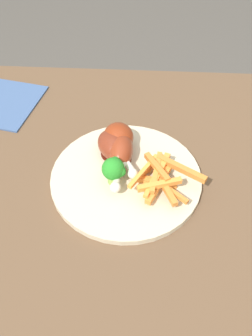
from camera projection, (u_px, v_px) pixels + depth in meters
The scene contains 9 objects.
ground_plane at pixel (127, 335), 1.18m from camera, with size 6.00×6.00×0.00m, color #4C4742.
dining_table at pixel (128, 234), 0.69m from camera, with size 1.13×0.86×0.76m.
dinner_plate at pixel (126, 177), 0.65m from camera, with size 0.28×0.28×0.01m, color beige.
broccoli_floret_front at pixel (114, 170), 0.61m from camera, with size 0.04×0.04×0.06m.
carrot_fries_pile at pixel (160, 176), 0.61m from camera, with size 0.14×0.12×0.04m.
chicken_drumstick_near at pixel (115, 147), 0.66m from camera, with size 0.09×0.13×0.05m.
chicken_drumstick_far at pixel (118, 138), 0.67m from camera, with size 0.07×0.11×0.05m.
chicken_drumstick_extra at pixel (121, 153), 0.65m from camera, with size 0.05×0.14×0.05m.
napkin at pixel (6, 103), 0.80m from camera, with size 0.17×0.14×0.00m, color #3D5684.
Camera 1 is at (0.02, -0.36, 1.26)m, focal length 37.07 mm.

